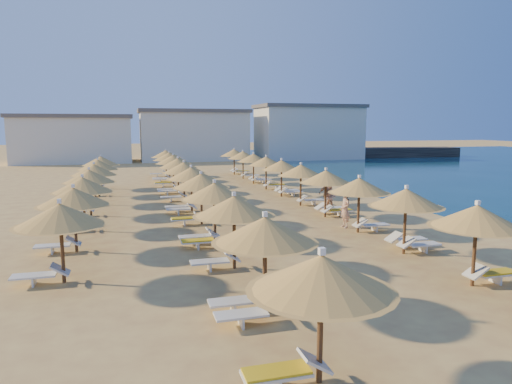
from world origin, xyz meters
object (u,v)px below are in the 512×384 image
object	(u,v)px
beachgoer_a	(345,210)
beachgoer_c	(327,194)
parasol_row_east	(301,171)
beachgoer_b	(330,197)
parasol_row_west	(191,174)
jetty	(367,153)

from	to	relation	value
beachgoer_a	beachgoer_c	distance (m)	5.36
beachgoer_c	parasol_row_east	bearing A→B (deg)	177.47
parasol_row_east	beachgoer_b	bearing A→B (deg)	-59.32
parasol_row_east	beachgoer_a	size ratio (longest dim) A/B	22.53
parasol_row_east	parasol_row_west	bearing A→B (deg)	180.00
parasol_row_west	beachgoer_a	size ratio (longest dim) A/B	22.53
parasol_row_east	beachgoer_a	distance (m)	6.63
beachgoer_b	jetty	bearing A→B (deg)	100.39
beachgoer_b	beachgoer_a	bearing A→B (deg)	-63.53
jetty	beachgoer_b	distance (m)	46.91
beachgoer_b	beachgoer_c	world-z (taller)	beachgoer_c
beachgoer_c	parasol_row_west	bearing A→B (deg)	-144.16
jetty	parasol_row_east	bearing A→B (deg)	-118.86
parasol_row_west	beachgoer_a	distance (m)	9.50
jetty	parasol_row_west	size ratio (longest dim) A/B	0.73
parasol_row_east	beachgoer_c	xyz separation A→B (m)	(1.20, -1.31, -1.36)
jetty	beachgoer_b	bearing A→B (deg)	-116.38
jetty	beachgoer_a	distance (m)	51.48
jetty	beachgoer_b	size ratio (longest dim) A/B	19.58
jetty	beachgoer_c	distance (m)	46.36
parasol_row_west	beachgoer_c	world-z (taller)	parasol_row_west
parasol_row_west	beachgoer_c	size ratio (longest dim) A/B	23.97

